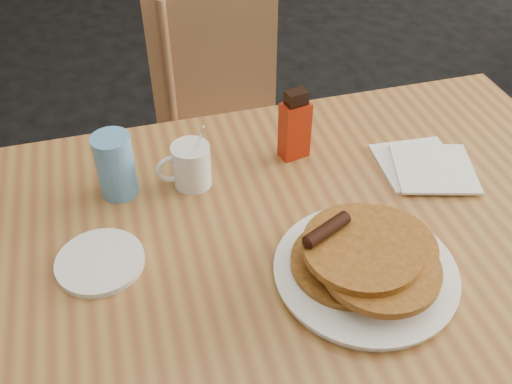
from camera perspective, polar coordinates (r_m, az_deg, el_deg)
The scene contains 8 objects.
main_table at distance 1.13m, azimuth 6.02°, elevation -4.51°, with size 1.31×0.91×0.75m.
chair_main_far at distance 1.81m, azimuth -3.37°, elevation 7.82°, with size 0.46×0.46×0.87m.
pancake_plate at distance 1.00m, azimuth 10.93°, elevation -7.01°, with size 0.32×0.32×0.10m.
coffee_mug at distance 1.16m, azimuth -6.60°, elevation 2.72°, with size 0.11×0.08×0.15m.
syrup_bottle at distance 1.22m, azimuth 3.90°, elevation 6.51°, with size 0.07×0.05×0.16m.
napkin_stack at distance 1.27m, azimuth 16.61°, elevation 2.51°, with size 0.21×0.22×0.01m.
blue_tumbler at distance 1.15m, azimuth -13.88°, elevation 2.59°, with size 0.08×0.08×0.14m, color #5692CB.
side_saucer at distance 1.06m, azimuth -15.33°, elevation -6.75°, with size 0.16×0.16×0.01m, color white.
Camera 1 is at (-0.28, -0.69, 1.52)m, focal length 40.00 mm.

